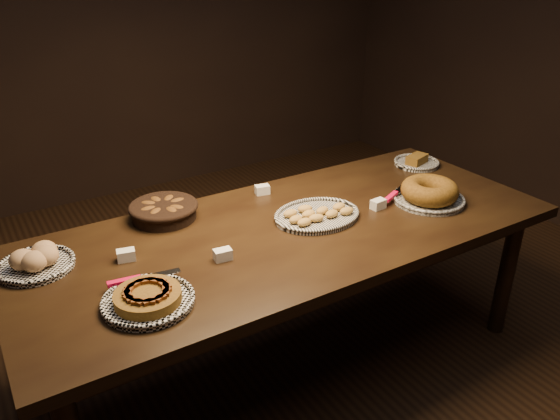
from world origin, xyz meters
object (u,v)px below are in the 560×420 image
buffet_table (291,242)px  madeleine_platter (317,215)px  bundt_cake_plate (429,193)px  apple_tart_plate (148,298)px

buffet_table → madeleine_platter: (0.15, 0.01, 0.09)m
madeleine_platter → bundt_cake_plate: (0.57, -0.14, 0.03)m
madeleine_platter → bundt_cake_plate: bearing=-20.2°
buffet_table → apple_tart_plate: (-0.73, -0.22, 0.10)m
buffet_table → madeleine_platter: 0.17m
madeleine_platter → bundt_cake_plate: 0.58m
apple_tart_plate → madeleine_platter: 0.91m
buffet_table → bundt_cake_plate: (0.71, -0.13, 0.12)m
bundt_cake_plate → apple_tart_plate: bearing=178.3°
buffet_table → bundt_cake_plate: size_ratio=6.12×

